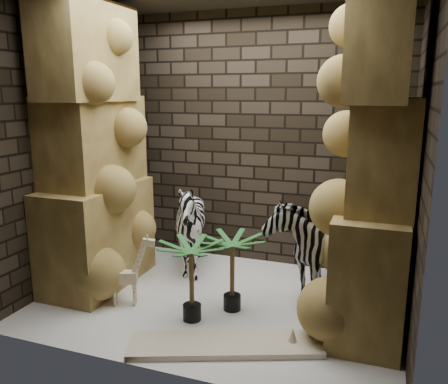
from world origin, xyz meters
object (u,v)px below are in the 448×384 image
at_px(palm_front, 232,273).
at_px(surfboard, 225,345).
at_px(zebra_right, 308,233).
at_px(zebra_left, 190,232).
at_px(giraffe_toy, 124,270).
at_px(palm_back, 192,281).

bearing_deg(palm_front, surfboard, -75.92).
xyz_separation_m(zebra_right, zebra_left, (-1.34, 0.03, -0.14)).
bearing_deg(giraffe_toy, palm_front, -7.34).
bearing_deg(zebra_left, palm_front, -21.10).
relative_size(giraffe_toy, palm_front, 0.98).
distance_m(palm_back, surfboard, 0.67).
bearing_deg(zebra_right, surfboard, -103.86).
xyz_separation_m(giraffe_toy, palm_back, (0.75, -0.05, 0.01)).
xyz_separation_m(palm_front, surfboard, (0.17, -0.66, -0.35)).
bearing_deg(surfboard, zebra_right, 50.06).
relative_size(giraffe_toy, palm_back, 0.97).
height_order(zebra_left, surfboard, zebra_left).
bearing_deg(giraffe_toy, palm_back, -25.78).
relative_size(zebra_right, surfboard, 0.82).
bearing_deg(zebra_left, zebra_right, 20.29).
distance_m(zebra_left, giraffe_toy, 1.00).
distance_m(giraffe_toy, palm_back, 0.75).
height_order(zebra_left, giraffe_toy, zebra_left).
relative_size(giraffe_toy, surfboard, 0.47).
xyz_separation_m(zebra_left, giraffe_toy, (-0.29, -0.94, -0.14)).
bearing_deg(palm_back, palm_front, 48.29).
height_order(zebra_left, palm_back, zebra_left).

